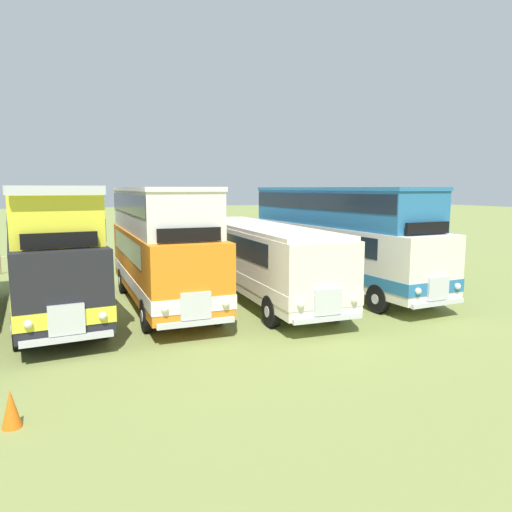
{
  "coord_description": "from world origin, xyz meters",
  "views": [
    {
      "loc": [
        -2.09,
        -18.02,
        4.46
      ],
      "look_at": [
        5.9,
        0.16,
        1.67
      ],
      "focal_mm": 34.07,
      "sensor_mm": 36.0,
      "label": 1
    }
  ],
  "objects_px": {
    "bus_sixth_in_row": "(337,233)",
    "cone_mid_row": "(11,409)",
    "bus_fourth_in_row": "(161,241)",
    "bus_third_in_row": "(49,249)",
    "bus_fifth_in_row": "(258,255)"
  },
  "relations": [
    {
      "from": "bus_third_in_row",
      "to": "bus_fifth_in_row",
      "type": "xyz_separation_m",
      "value": [
        7.82,
        -0.21,
        -0.6
      ]
    },
    {
      "from": "bus_third_in_row",
      "to": "cone_mid_row",
      "type": "xyz_separation_m",
      "value": [
        -0.87,
        -8.38,
        -1.98
      ]
    },
    {
      "from": "bus_sixth_in_row",
      "to": "bus_fifth_in_row",
      "type": "bearing_deg",
      "value": -176.96
    },
    {
      "from": "bus_fifth_in_row",
      "to": "cone_mid_row",
      "type": "bearing_deg",
      "value": -136.76
    },
    {
      "from": "bus_fourth_in_row",
      "to": "bus_fifth_in_row",
      "type": "height_order",
      "value": "bus_fourth_in_row"
    },
    {
      "from": "bus_sixth_in_row",
      "to": "cone_mid_row",
      "type": "relative_size",
      "value": 15.65
    },
    {
      "from": "bus_sixth_in_row",
      "to": "bus_third_in_row",
      "type": "bearing_deg",
      "value": -180.0
    },
    {
      "from": "bus_third_in_row",
      "to": "bus_sixth_in_row",
      "type": "bearing_deg",
      "value": 0.0
    },
    {
      "from": "bus_fourth_in_row",
      "to": "bus_fifth_in_row",
      "type": "xyz_separation_m",
      "value": [
        3.9,
        -0.23,
        -0.71
      ]
    },
    {
      "from": "bus_sixth_in_row",
      "to": "bus_fourth_in_row",
      "type": "bearing_deg",
      "value": 179.83
    },
    {
      "from": "bus_fourth_in_row",
      "to": "bus_sixth_in_row",
      "type": "bearing_deg",
      "value": -0.17
    },
    {
      "from": "bus_fourth_in_row",
      "to": "bus_sixth_in_row",
      "type": "relative_size",
      "value": 0.84
    },
    {
      "from": "bus_fifth_in_row",
      "to": "bus_sixth_in_row",
      "type": "relative_size",
      "value": 1.01
    },
    {
      "from": "bus_third_in_row",
      "to": "cone_mid_row",
      "type": "relative_size",
      "value": 13.43
    },
    {
      "from": "bus_third_in_row",
      "to": "bus_sixth_in_row",
      "type": "distance_m",
      "value": 11.72
    }
  ]
}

